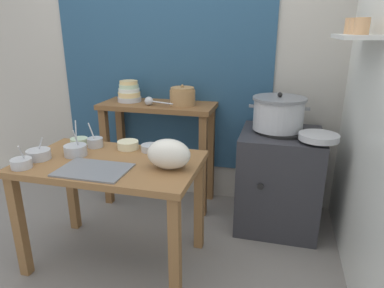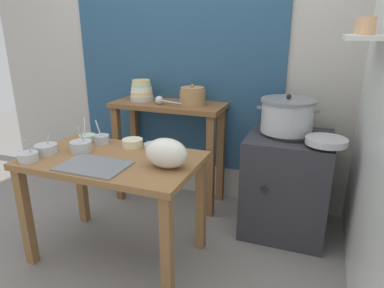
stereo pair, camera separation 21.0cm
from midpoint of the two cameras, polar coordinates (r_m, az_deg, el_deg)
name	(u,v)px [view 1 (the left image)]	position (r m, az deg, el deg)	size (l,w,h in m)	color
ground_plane	(138,257)	(2.53, -11.55, -18.04)	(9.00, 9.00, 0.00)	gray
wall_back	(190,52)	(3.03, -2.40, 15.02)	(4.40, 0.12, 2.60)	#B2ADA3
prep_table	(112,177)	(2.24, -15.88, -5.34)	(1.10, 0.66, 0.72)	olive
back_shelf_table	(158,129)	(2.96, -7.67, 2.48)	(0.96, 0.40, 0.90)	brown
stove_block	(278,179)	(2.73, 12.05, -5.78)	(0.60, 0.61, 0.78)	#2D2D33
steamer_pot	(278,113)	(2.58, 11.95, 5.00)	(0.44, 0.39, 0.28)	#B7BABF
clay_pot	(183,96)	(2.81, -3.75, 7.90)	(0.21, 0.21, 0.17)	#A37A4C
bowl_stack_enamel	(129,92)	(3.02, -12.41, 8.40)	(0.20, 0.20, 0.18)	#B7BABF
ladle	(150,101)	(2.83, -9.15, 7.04)	(0.26, 0.11, 0.07)	#B7BABF
serving_tray	(93,170)	(2.07, -18.90, -4.15)	(0.40, 0.28, 0.01)	slate
plastic_bag	(169,154)	(1.98, -6.94, -1.73)	(0.26, 0.17, 0.18)	silver
wide_pan	(319,137)	(2.42, 18.05, 1.09)	(0.27, 0.27, 0.04)	#B7BABF
prep_bowl_0	(79,141)	(2.56, -20.54, 0.47)	(0.12, 0.12, 0.17)	#B7D1AD
prep_bowl_1	(95,142)	(2.47, -18.20, 0.28)	(0.11, 0.11, 0.17)	#B7BABF
prep_bowl_2	(128,145)	(2.38, -13.12, -0.13)	(0.14, 0.14, 0.05)	beige
prep_bowl_3	(39,154)	(2.38, -26.52, -1.55)	(0.14, 0.14, 0.14)	#B7BABF
prep_bowl_4	(75,150)	(2.35, -21.28, -0.95)	(0.14, 0.14, 0.18)	#B7BABF
prep_bowl_5	(150,148)	(2.30, -9.60, -0.63)	(0.12, 0.12, 0.04)	#B7BABF
prep_bowl_6	(21,163)	(2.28, -28.94, -2.81)	(0.12, 0.12, 0.15)	#B7BABF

